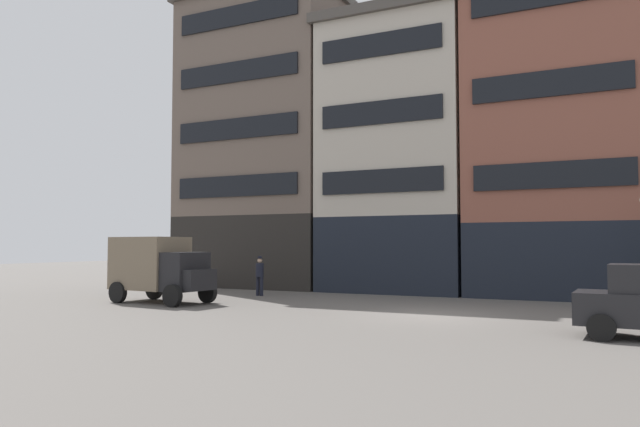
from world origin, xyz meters
name	(u,v)px	position (x,y,z in m)	size (l,w,h in m)	color
ground_plane	(430,316)	(0.00, 0.00, 0.00)	(120.00, 120.00, 0.00)	#605B56
building_far_left	(266,140)	(-12.15, 9.80, 8.30)	(9.20, 6.52, 16.52)	black
building_center_left	(401,154)	(-4.13, 9.80, 6.96)	(7.55, 6.52, 13.83)	black
building_center_right	(556,129)	(3.28, 9.80, 7.63)	(7.97, 6.52, 15.17)	black
delivery_truck_near	(160,267)	(-10.84, -0.52, 1.42)	(4.49, 2.48, 2.62)	black
pedestrian_officer	(260,274)	(-8.93, 3.94, 0.98)	(0.37, 0.37, 1.79)	black
fire_hydrant_curbside	(204,282)	(-13.28, 5.61, 0.43)	(0.24, 0.24, 0.83)	maroon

